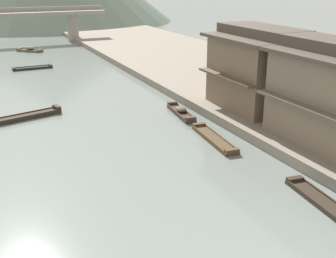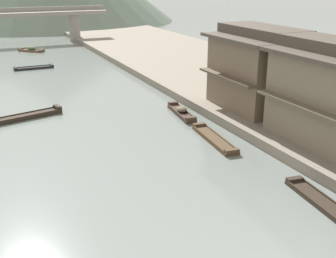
{
  "view_description": "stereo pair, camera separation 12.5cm",
  "coord_description": "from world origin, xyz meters",
  "px_view_note": "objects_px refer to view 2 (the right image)",
  "views": [
    {
      "loc": [
        -7.95,
        -8.03,
        10.34
      ],
      "look_at": [
        2.24,
        14.19,
        1.59
      ],
      "focal_mm": 45.96,
      "sensor_mm": 36.0,
      "label": 1
    },
    {
      "loc": [
        -7.83,
        -8.08,
        10.34
      ],
      "look_at": [
        2.24,
        14.19,
        1.59
      ],
      "focal_mm": 45.96,
      "sensor_mm": 36.0,
      "label": 2
    }
  ],
  "objects_px": {
    "boat_midriver_upstream": "(181,112)",
    "house_waterfront_tall": "(260,68)",
    "boat_moored_third": "(28,116)",
    "stone_bridge": "(23,20)",
    "boat_moored_second": "(34,68)",
    "boat_moored_far": "(214,139)",
    "house_waterfront_second": "(335,93)",
    "boat_moored_nearest": "(328,207)",
    "boat_midriver_drifting": "(31,50)"
  },
  "relations": [
    {
      "from": "boat_moored_third",
      "to": "boat_midriver_drifting",
      "type": "relative_size",
      "value": 1.51
    },
    {
      "from": "boat_moored_second",
      "to": "boat_moored_third",
      "type": "bearing_deg",
      "value": -99.21
    },
    {
      "from": "boat_moored_second",
      "to": "boat_moored_far",
      "type": "bearing_deg",
      "value": -75.47
    },
    {
      "from": "boat_moored_nearest",
      "to": "boat_midriver_drifting",
      "type": "relative_size",
      "value": 1.66
    },
    {
      "from": "house_waterfront_second",
      "to": "house_waterfront_tall",
      "type": "relative_size",
      "value": 1.03
    },
    {
      "from": "boat_midriver_upstream",
      "to": "house_waterfront_second",
      "type": "relative_size",
      "value": 0.59
    },
    {
      "from": "house_waterfront_second",
      "to": "boat_moored_far",
      "type": "bearing_deg",
      "value": 144.01
    },
    {
      "from": "boat_moored_far",
      "to": "stone_bridge",
      "type": "bearing_deg",
      "value": 96.71
    },
    {
      "from": "boat_moored_second",
      "to": "stone_bridge",
      "type": "distance_m",
      "value": 21.43
    },
    {
      "from": "boat_moored_third",
      "to": "boat_moored_far",
      "type": "distance_m",
      "value": 14.67
    },
    {
      "from": "boat_midriver_upstream",
      "to": "boat_midriver_drifting",
      "type": "bearing_deg",
      "value": 100.42
    },
    {
      "from": "boat_moored_third",
      "to": "boat_moored_far",
      "type": "xyz_separation_m",
      "value": [
        10.62,
        -10.12,
        -0.05
      ]
    },
    {
      "from": "boat_moored_third",
      "to": "house_waterfront_tall",
      "type": "distance_m",
      "value": 18.15
    },
    {
      "from": "boat_moored_nearest",
      "to": "boat_moored_third",
      "type": "xyz_separation_m",
      "value": [
        -11.04,
        19.97,
        0.06
      ]
    },
    {
      "from": "boat_moored_far",
      "to": "house_waterfront_second",
      "type": "height_order",
      "value": "house_waterfront_second"
    },
    {
      "from": "boat_moored_second",
      "to": "boat_moored_third",
      "type": "height_order",
      "value": "boat_moored_third"
    },
    {
      "from": "boat_moored_nearest",
      "to": "boat_midriver_upstream",
      "type": "relative_size",
      "value": 1.26
    },
    {
      "from": "stone_bridge",
      "to": "house_waterfront_second",
      "type": "bearing_deg",
      "value": -77.87
    },
    {
      "from": "boat_moored_nearest",
      "to": "boat_moored_third",
      "type": "height_order",
      "value": "boat_moored_third"
    },
    {
      "from": "boat_moored_nearest",
      "to": "house_waterfront_tall",
      "type": "xyz_separation_m",
      "value": [
        5.58,
        13.56,
        3.55
      ]
    },
    {
      "from": "boat_moored_second",
      "to": "boat_moored_third",
      "type": "xyz_separation_m",
      "value": [
        -3.08,
        -18.98,
        0.06
      ]
    },
    {
      "from": "boat_moored_far",
      "to": "stone_bridge",
      "type": "distance_m",
      "value": 50.64
    },
    {
      "from": "boat_moored_second",
      "to": "house_waterfront_second",
      "type": "bearing_deg",
      "value": -68.19
    },
    {
      "from": "boat_moored_second",
      "to": "stone_bridge",
      "type": "xyz_separation_m",
      "value": [
        1.64,
        21.07,
        3.57
      ]
    },
    {
      "from": "boat_moored_third",
      "to": "boat_moored_second",
      "type": "bearing_deg",
      "value": 80.79
    },
    {
      "from": "house_waterfront_tall",
      "to": "house_waterfront_second",
      "type": "bearing_deg",
      "value": -91.58
    },
    {
      "from": "boat_moored_second",
      "to": "boat_midriver_drifting",
      "type": "height_order",
      "value": "boat_midriver_drifting"
    },
    {
      "from": "house_waterfront_tall",
      "to": "stone_bridge",
      "type": "distance_m",
      "value": 47.97
    },
    {
      "from": "house_waterfront_tall",
      "to": "boat_moored_nearest",
      "type": "bearing_deg",
      "value": -112.38
    },
    {
      "from": "boat_moored_second",
      "to": "boat_midriver_drifting",
      "type": "xyz_separation_m",
      "value": [
        1.43,
        12.76,
        0.16
      ]
    },
    {
      "from": "boat_moored_far",
      "to": "house_waterfront_second",
      "type": "xyz_separation_m",
      "value": [
        5.78,
        -4.2,
        3.53
      ]
    },
    {
      "from": "boat_moored_third",
      "to": "stone_bridge",
      "type": "height_order",
      "value": "stone_bridge"
    },
    {
      "from": "boat_midriver_upstream",
      "to": "house_waterfront_tall",
      "type": "relative_size",
      "value": 0.6
    },
    {
      "from": "stone_bridge",
      "to": "boat_moored_far",
      "type": "bearing_deg",
      "value": -83.29
    },
    {
      "from": "house_waterfront_tall",
      "to": "stone_bridge",
      "type": "height_order",
      "value": "house_waterfront_tall"
    },
    {
      "from": "boat_moored_second",
      "to": "boat_midriver_upstream",
      "type": "bearing_deg",
      "value": -70.85
    },
    {
      "from": "boat_midriver_drifting",
      "to": "stone_bridge",
      "type": "bearing_deg",
      "value": 88.54
    },
    {
      "from": "house_waterfront_tall",
      "to": "stone_bridge",
      "type": "xyz_separation_m",
      "value": [
        -11.9,
        46.47,
        0.02
      ]
    },
    {
      "from": "boat_moored_nearest",
      "to": "boat_midriver_drifting",
      "type": "distance_m",
      "value": 52.13
    },
    {
      "from": "boat_midriver_drifting",
      "to": "stone_bridge",
      "type": "xyz_separation_m",
      "value": [
        0.21,
        8.31,
        3.41
      ]
    },
    {
      "from": "boat_moored_second",
      "to": "boat_moored_third",
      "type": "relative_size",
      "value": 0.85
    },
    {
      "from": "boat_midriver_drifting",
      "to": "stone_bridge",
      "type": "relative_size",
      "value": 0.13
    },
    {
      "from": "boat_moored_far",
      "to": "boat_midriver_drifting",
      "type": "distance_m",
      "value": 42.31
    },
    {
      "from": "boat_midriver_upstream",
      "to": "stone_bridge",
      "type": "xyz_separation_m",
      "value": [
        -6.39,
        44.21,
        3.45
      ]
    },
    {
      "from": "boat_moored_nearest",
      "to": "boat_moored_second",
      "type": "xyz_separation_m",
      "value": [
        -7.96,
        38.96,
        0.0
      ]
    },
    {
      "from": "boat_moored_second",
      "to": "house_waterfront_tall",
      "type": "relative_size",
      "value": 0.59
    },
    {
      "from": "boat_moored_nearest",
      "to": "stone_bridge",
      "type": "relative_size",
      "value": 0.22
    },
    {
      "from": "boat_moored_third",
      "to": "stone_bridge",
      "type": "distance_m",
      "value": 40.48
    },
    {
      "from": "boat_midriver_drifting",
      "to": "house_waterfront_second",
      "type": "xyz_separation_m",
      "value": [
        11.89,
        -46.06,
        3.38
      ]
    },
    {
      "from": "boat_midriver_upstream",
      "to": "boat_moored_second",
      "type": "bearing_deg",
      "value": 109.15
    }
  ]
}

